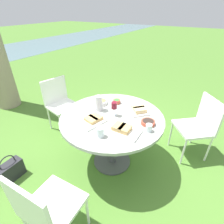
% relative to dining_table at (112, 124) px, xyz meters
% --- Properties ---
extents(ground_plane, '(40.00, 40.00, 0.00)m').
position_rel_dining_table_xyz_m(ground_plane, '(0.00, 0.00, -0.64)').
color(ground_plane, '#4C7A2D').
extents(dining_table, '(1.25, 1.25, 0.76)m').
position_rel_dining_table_xyz_m(dining_table, '(0.00, 0.00, 0.00)').
color(dining_table, '#4C4C51').
rests_on(dining_table, ground_plane).
extents(chair_near_left, '(0.52, 0.51, 0.89)m').
position_rel_dining_table_xyz_m(chair_near_left, '(0.27, 1.20, -0.12)').
color(chair_near_left, white).
rests_on(chair_near_left, ground_plane).
extents(chair_near_right, '(0.44, 0.46, 0.89)m').
position_rel_dining_table_xyz_m(chair_near_right, '(-1.11, -0.05, -0.12)').
color(chair_near_right, white).
rests_on(chair_near_right, ground_plane).
extents(chair_far_back, '(0.61, 0.60, 0.89)m').
position_rel_dining_table_xyz_m(chair_far_back, '(0.77, -0.93, -0.12)').
color(chair_far_back, white).
rests_on(chair_far_back, ground_plane).
extents(water_pitcher, '(0.10, 0.09, 0.19)m').
position_rel_dining_table_xyz_m(water_pitcher, '(0.05, 0.22, 0.21)').
color(water_pitcher, silver).
rests_on(water_pitcher, dining_table).
extents(wine_glass, '(0.07, 0.07, 0.18)m').
position_rel_dining_table_xyz_m(wine_glass, '(0.03, -0.01, 0.24)').
color(wine_glass, silver).
rests_on(wine_glass, dining_table).
extents(platter_bread_main, '(0.38, 0.38, 0.07)m').
position_rel_dining_table_xyz_m(platter_bread_main, '(0.28, -0.22, 0.14)').
color(platter_bread_main, white).
rests_on(platter_bread_main, dining_table).
extents(platter_charcuterie, '(0.21, 0.32, 0.07)m').
position_rel_dining_table_xyz_m(platter_charcuterie, '(-0.20, -0.26, 0.14)').
color(platter_charcuterie, white).
rests_on(platter_charcuterie, dining_table).
extents(platter_sandwich_side, '(0.35, 0.29, 0.06)m').
position_rel_dining_table_xyz_m(platter_sandwich_side, '(-0.22, 0.13, 0.14)').
color(platter_sandwich_side, white).
rests_on(platter_sandwich_side, dining_table).
extents(bowl_fries, '(0.16, 0.16, 0.05)m').
position_rel_dining_table_xyz_m(bowl_fries, '(0.19, 0.28, 0.14)').
color(bowl_fries, white).
rests_on(bowl_fries, dining_table).
extents(bowl_salad, '(0.10, 0.10, 0.05)m').
position_rel_dining_table_xyz_m(bowl_salad, '(0.32, 0.12, 0.14)').
color(bowl_salad, '#B74733').
rests_on(bowl_salad, dining_table).
extents(bowl_olives, '(0.16, 0.16, 0.04)m').
position_rel_dining_table_xyz_m(bowl_olives, '(0.07, -0.43, 0.14)').
color(bowl_olives, '#B74733').
rests_on(bowl_olives, dining_table).
extents(cup_water_near, '(0.07, 0.07, 0.08)m').
position_rel_dining_table_xyz_m(cup_water_near, '(-0.05, -0.48, 0.16)').
color(cup_water_near, silver).
rests_on(cup_water_near, dining_table).
extents(cup_water_far, '(0.08, 0.08, 0.10)m').
position_rel_dining_table_xyz_m(cup_water_far, '(-0.38, -0.09, 0.17)').
color(cup_water_far, silver).
rests_on(cup_water_far, dining_table).
extents(handbag, '(0.30, 0.14, 0.37)m').
position_rel_dining_table_xyz_m(handbag, '(-0.90, 0.94, -0.52)').
color(handbag, '#232328').
rests_on(handbag, ground_plane).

